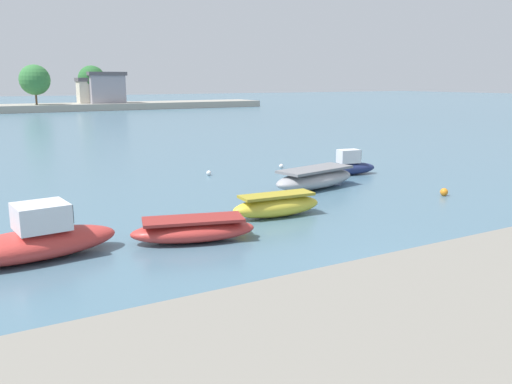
# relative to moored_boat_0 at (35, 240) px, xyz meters

# --- Properties ---
(ground_plane) EXTENTS (400.00, 400.00, 0.00)m
(ground_plane) POSITION_rel_moored_boat_0_xyz_m (9.51, -7.97, -0.64)
(ground_plane) COLOR slate
(moored_boat_0) EXTENTS (5.61, 2.46, 1.82)m
(moored_boat_0) POSITION_rel_moored_boat_0_xyz_m (0.00, 0.00, 0.00)
(moored_boat_0) COLOR #C63833
(moored_boat_0) RESTS_ON ground
(moored_boat_1) EXTENTS (4.72, 2.72, 0.86)m
(moored_boat_1) POSITION_rel_moored_boat_0_xyz_m (5.23, -0.76, -0.23)
(moored_boat_1) COLOR #C63833
(moored_boat_1) RESTS_ON ground
(moored_boat_2) EXTENTS (4.12, 1.51, 0.99)m
(moored_boat_2) POSITION_rel_moored_boat_0_xyz_m (9.72, 0.76, -0.17)
(moored_boat_2) COLOR yellow
(moored_boat_2) RESTS_ON ground
(moored_boat_3) EXTENTS (5.79, 3.04, 1.10)m
(moored_boat_3) POSITION_rel_moored_boat_0_xyz_m (14.74, 4.88, -0.11)
(moored_boat_3) COLOR #9E9EA3
(moored_boat_3) RESTS_ON ground
(moored_boat_4) EXTENTS (3.42, 1.65, 1.55)m
(moored_boat_4) POSITION_rel_moored_boat_0_xyz_m (19.10, 7.19, -0.08)
(moored_boat_4) COLOR navy
(moored_boat_4) RESTS_ON ground
(mooring_buoy_0) EXTENTS (0.39, 0.39, 0.39)m
(mooring_buoy_0) POSITION_rel_moored_boat_0_xyz_m (19.22, 0.06, -0.45)
(mooring_buoy_0) COLOR orange
(mooring_buoy_0) RESTS_ON ground
(mooring_buoy_1) EXTENTS (0.30, 0.30, 0.30)m
(mooring_buoy_1) POSITION_rel_moored_boat_0_xyz_m (11.45, 11.28, -0.49)
(mooring_buoy_1) COLOR white
(mooring_buoy_1) RESTS_ON ground
(mooring_buoy_2) EXTENTS (0.28, 0.28, 0.28)m
(mooring_buoy_2) POSITION_rel_moored_boat_0_xyz_m (16.74, 11.36, -0.50)
(mooring_buoy_2) COLOR white
(mooring_buoy_2) RESTS_ON ground
(distant_shoreline) EXTENTS (96.13, 9.89, 8.46)m
(distant_shoreline) POSITION_rel_moored_boat_0_xyz_m (7.58, 88.57, 1.86)
(distant_shoreline) COLOR #9E998C
(distant_shoreline) RESTS_ON ground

